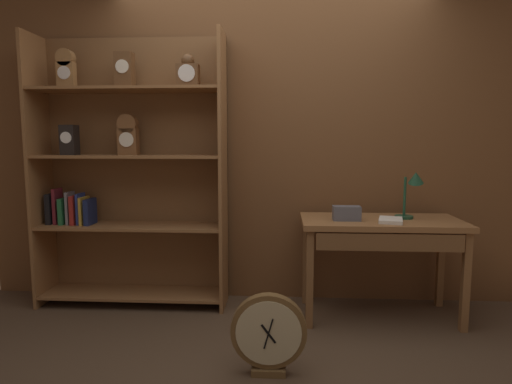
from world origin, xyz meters
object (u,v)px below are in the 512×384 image
Objects in this scene: toolbox_small at (347,213)px; round_clock_large at (269,334)px; desk_lamp at (412,189)px; workbench at (381,233)px; open_repair_manual at (391,220)px; bookshelf at (128,171)px.

toolbox_small reaches higher than round_clock_large.
desk_lamp reaches higher than round_clock_large.
workbench is 3.16× the size of desk_lamp.
desk_lamp is 1.68× the size of open_repair_manual.
bookshelf is at bearing 175.64° from desk_lamp.
desk_lamp is at bearing 9.02° from toolbox_small.
desk_lamp is (2.18, -0.17, -0.11)m from bookshelf.
bookshelf is 2.02m from workbench.
toolbox_small is 0.90× the size of open_repair_manual.
desk_lamp is 1.86× the size of toolbox_small.
bookshelf reaches higher than workbench.
open_repair_manual reaches higher than round_clock_large.
bookshelf is at bearing 173.90° from workbench.
open_repair_manual is (2.01, -0.29, -0.32)m from bookshelf.
bookshelf is at bearing -173.55° from open_repair_manual.
open_repair_manual is at bearing -8.10° from toolbox_small.
toolbox_small is 0.42× the size of round_clock_large.
desk_lamp is at bearing 48.93° from open_repair_manual.
open_repair_manual reaches higher than workbench.
desk_lamp reaches higher than workbench.
desk_lamp is at bearing 40.70° from round_clock_large.
toolbox_small is at bearing -173.51° from open_repair_manual.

